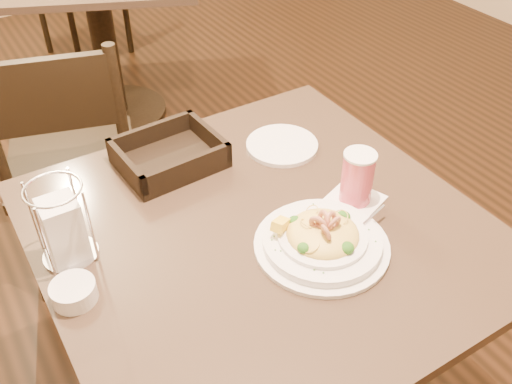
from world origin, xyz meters
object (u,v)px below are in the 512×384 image
main_table (260,300)px  bread_basket (170,156)px  butter_ramekin (74,292)px  drink_glass (357,178)px  dining_chair_near (71,158)px  napkin_caddy (63,228)px  side_plate (282,145)px  pasta_bowl (322,238)px  background_table (100,19)px

main_table → bread_basket: bearing=102.8°
main_table → butter_ramekin: 0.48m
drink_glass → bread_basket: size_ratio=0.58×
bread_basket → dining_chair_near: bearing=103.5°
napkin_caddy → side_plate: size_ratio=0.97×
pasta_bowl → butter_ramekin: pasta_bowl is taller
main_table → dining_chair_near: (-0.20, 0.85, -0.02)m
background_table → napkin_caddy: size_ratio=6.74×
background_table → butter_ramekin: size_ratio=14.02×
butter_ramekin → drink_glass: bearing=-4.5°
background_table → butter_ramekin: bearing=-109.8°
pasta_bowl → napkin_caddy: (-0.44, 0.25, 0.05)m
drink_glass → bread_basket: (-0.29, 0.34, -0.04)m
dining_chair_near → bread_basket: (0.13, -0.54, 0.29)m
pasta_bowl → side_plate: bearing=69.0°
dining_chair_near → side_plate: dining_chair_near is taller
background_table → napkin_caddy: bearing=-110.2°
dining_chair_near → bread_basket: dining_chair_near is taller
main_table → side_plate: bearing=47.7°
main_table → butter_ramekin: butter_ramekin is taller
dining_chair_near → butter_ramekin: (-0.20, -0.84, 0.28)m
napkin_caddy → side_plate: bearing=9.3°
dining_chair_near → side_plate: bearing=139.2°
dining_chair_near → side_plate: 0.79m
background_table → side_plate: bearing=-92.0°
napkin_caddy → dining_chair_near: bearing=76.6°
dining_chair_near → pasta_bowl: 1.05m
drink_glass → butter_ramekin: size_ratio=1.69×
bread_basket → napkin_caddy: 0.35m
background_table → side_plate: (-0.06, -1.62, 0.25)m
main_table → dining_chair_near: dining_chair_near is taller
dining_chair_near → pasta_bowl: size_ratio=3.03×
dining_chair_near → butter_ramekin: size_ratio=11.01×
butter_ramekin → background_table: bearing=70.2°
butter_ramekin → napkin_caddy: bearing=76.2°
drink_glass → butter_ramekin: bearing=175.5°
drink_glass → side_plate: 0.27m
dining_chair_near → napkin_caddy: (-0.17, -0.72, 0.34)m
bread_basket → side_plate: size_ratio=1.36×
dining_chair_near → pasta_bowl: bearing=122.1°
dining_chair_near → drink_glass: 1.04m
main_table → napkin_caddy: (-0.37, 0.13, 0.32)m
bread_basket → side_plate: (0.27, -0.08, -0.02)m
pasta_bowl → bread_basket: bearing=108.3°
butter_ramekin → dining_chair_near: bearing=76.6°
bread_basket → napkin_caddy: (-0.30, -0.18, 0.05)m
drink_glass → side_plate: size_ratio=0.79×
pasta_bowl → drink_glass: (0.15, 0.08, 0.04)m
main_table → pasta_bowl: bearing=-59.3°
main_table → drink_glass: bearing=-9.4°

